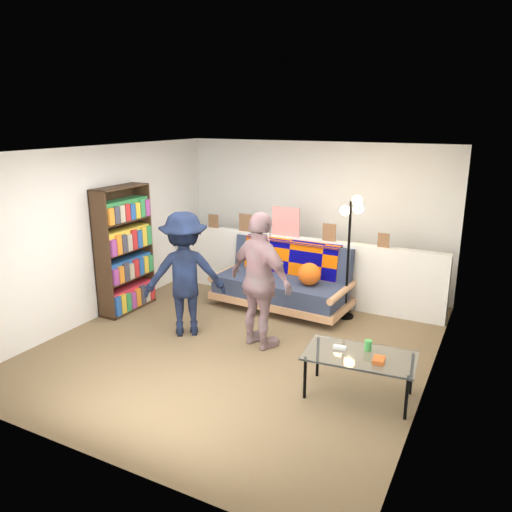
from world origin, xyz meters
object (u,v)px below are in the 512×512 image
at_px(futon_sofa, 284,281).
at_px(bookshelf, 124,254).
at_px(person_right, 261,281).
at_px(floor_lamp, 351,233).
at_px(person_left, 185,274).
at_px(coffee_table, 361,358).

relative_size(futon_sofa, bookshelf, 1.13).
xyz_separation_m(futon_sofa, person_right, (0.28, -1.33, 0.45)).
distance_m(floor_lamp, person_left, 2.33).
bearing_deg(coffee_table, person_left, 168.88).
bearing_deg(person_left, person_right, 149.16).
distance_m(bookshelf, person_left, 1.32).
distance_m(floor_lamp, person_right, 1.61).
distance_m(futon_sofa, person_left, 1.68).
height_order(futon_sofa, floor_lamp, floor_lamp).
xyz_separation_m(bookshelf, floor_lamp, (3.01, 1.20, 0.38)).
bearing_deg(bookshelf, person_left, -13.65).
relative_size(coffee_table, person_left, 0.71).
distance_m(coffee_table, floor_lamp, 2.27).
bearing_deg(floor_lamp, coffee_table, -69.62).
height_order(floor_lamp, person_right, floor_lamp).
xyz_separation_m(futon_sofa, person_left, (-0.77, -1.44, 0.41)).
bearing_deg(person_right, person_left, 25.79).
distance_m(futon_sofa, coffee_table, 2.57).
distance_m(futon_sofa, bookshelf, 2.38).
xyz_separation_m(floor_lamp, person_right, (-0.68, -1.41, -0.39)).
bearing_deg(bookshelf, futon_sofa, 28.84).
xyz_separation_m(futon_sofa, bookshelf, (-2.04, -1.13, 0.45)).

